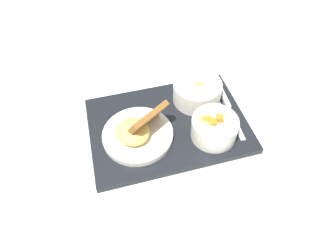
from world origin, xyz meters
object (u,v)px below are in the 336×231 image
plate_main (138,132)px  knife (227,105)px  bowl_salad (214,127)px  bowl_soup (197,90)px  spoon (221,109)px

plate_main → knife: plate_main is taller
plate_main → knife: bearing=-174.6°
bowl_salad → bowl_soup: 0.13m
spoon → knife: bearing=120.4°
bowl_soup → plate_main: size_ratio=0.75×
plate_main → spoon: 0.24m
knife → spoon: bearing=-59.6°
bowl_soup → plate_main: bearing=22.0°
bowl_soup → knife: 0.09m
bowl_salad → plate_main: 0.19m
knife → spoon: same height
knife → spoon: 0.02m
bowl_soup → plate_main: plate_main is taller
spoon → plate_main: bearing=-80.2°
bowl_soup → plate_main: 0.20m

